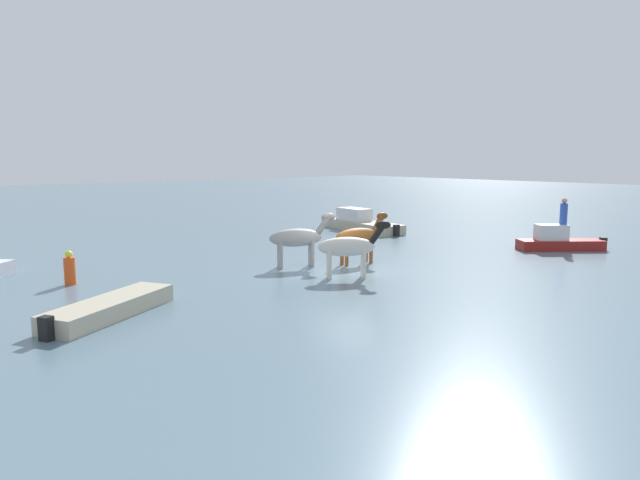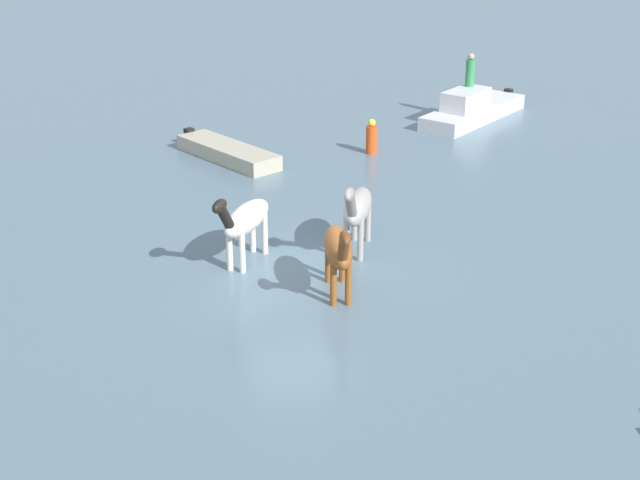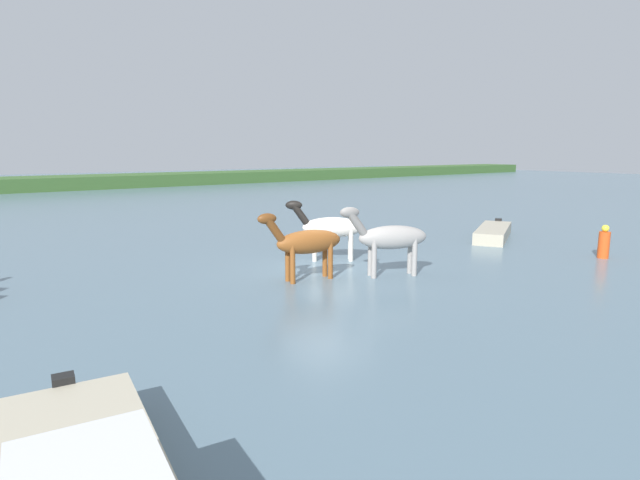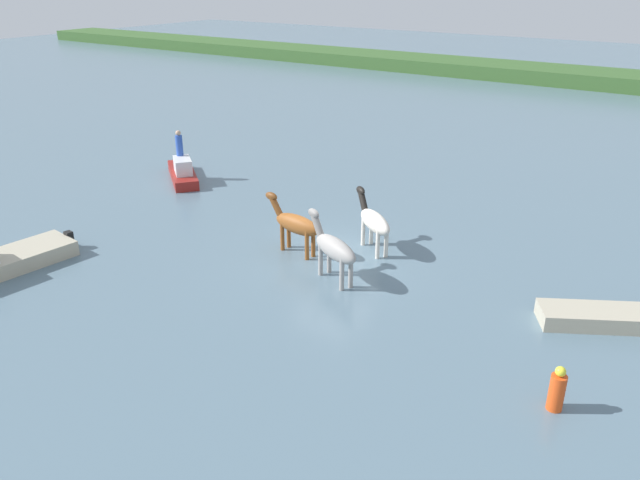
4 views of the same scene
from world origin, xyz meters
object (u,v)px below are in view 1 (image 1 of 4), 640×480
object	(u,v)px
boat_tender_starboard	(559,243)
boat_skiff_near	(110,311)
horse_gray_outer	(298,238)
boat_motor_center	(360,224)
horse_chestnut_trailing	(349,247)
person_boatman_standing	(564,212)
buoy_channel_marker	(70,269)
horse_rear_stallion	(359,236)

from	to	relation	value
boat_tender_starboard	boat_skiff_near	bearing A→B (deg)	30.94
horse_gray_outer	boat_motor_center	world-z (taller)	horse_gray_outer
horse_chestnut_trailing	boat_skiff_near	distance (m)	8.18
boat_skiff_near	person_boatman_standing	size ratio (longest dim) A/B	3.43
boat_tender_starboard	buoy_channel_marker	distance (m)	20.32
horse_chestnut_trailing	boat_tender_starboard	size ratio (longest dim) A/B	0.64
boat_tender_starboard	person_boatman_standing	world-z (taller)	person_boatman_standing
horse_chestnut_trailing	boat_motor_center	bearing A→B (deg)	78.89
boat_tender_starboard	boat_skiff_near	world-z (taller)	boat_tender_starboard
horse_gray_outer	horse_chestnut_trailing	world-z (taller)	horse_gray_outer
horse_chestnut_trailing	boat_skiff_near	world-z (taller)	horse_chestnut_trailing
horse_gray_outer	boat_tender_starboard	xyz separation A→B (m)	(-11.40, 4.65, -0.82)
horse_chestnut_trailing	horse_rear_stallion	xyz separation A→B (m)	(-2.15, -1.70, -0.01)
horse_gray_outer	horse_rear_stallion	xyz separation A→B (m)	(-2.23, 1.02, -0.04)
buoy_channel_marker	person_boatman_standing	bearing A→B (deg)	159.16
horse_rear_stallion	buoy_channel_marker	distance (m)	10.47
boat_tender_starboard	boat_motor_center	bearing A→B (deg)	-41.86
boat_skiff_near	boat_tender_starboard	bearing A→B (deg)	-36.58
person_boatman_standing	buoy_channel_marker	xyz separation A→B (m)	(19.13, -7.28, -1.20)
horse_rear_stallion	boat_skiff_near	world-z (taller)	horse_rear_stallion
horse_gray_outer	boat_motor_center	size ratio (longest dim) A/B	0.42
horse_rear_stallion	person_boatman_standing	distance (m)	10.03
horse_chestnut_trailing	boat_tender_starboard	world-z (taller)	horse_chestnut_trailing
boat_motor_center	buoy_channel_marker	world-z (taller)	boat_motor_center
horse_chestnut_trailing	person_boatman_standing	bearing A→B (deg)	25.69
person_boatman_standing	buoy_channel_marker	world-z (taller)	person_boatman_standing
horse_gray_outer	horse_rear_stallion	size ratio (longest dim) A/B	1.00
horse_chestnut_trailing	boat_motor_center	world-z (taller)	horse_chestnut_trailing
person_boatman_standing	boat_motor_center	bearing A→B (deg)	-79.81
boat_motor_center	person_boatman_standing	distance (m)	11.21
horse_chestnut_trailing	horse_rear_stallion	distance (m)	2.74
boat_motor_center	person_boatman_standing	bearing A→B (deg)	-162.94
boat_tender_starboard	boat_motor_center	distance (m)	11.03
boat_skiff_near	horse_gray_outer	bearing A→B (deg)	-14.65
horse_rear_stallion	boat_motor_center	xyz separation A→B (m)	(-7.34, -7.26, -0.76)
horse_gray_outer	person_boatman_standing	size ratio (longest dim) A/B	2.15
horse_gray_outer	horse_chestnut_trailing	xyz separation A→B (m)	(-0.08, 2.73, -0.03)
boat_motor_center	buoy_channel_marker	distance (m)	17.55
horse_rear_stallion	boat_motor_center	distance (m)	10.35
boat_tender_starboard	buoy_channel_marker	size ratio (longest dim) A/B	3.15
boat_skiff_near	person_boatman_standing	bearing A→B (deg)	-36.73
horse_gray_outer	boat_tender_starboard	bearing A→B (deg)	2.04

